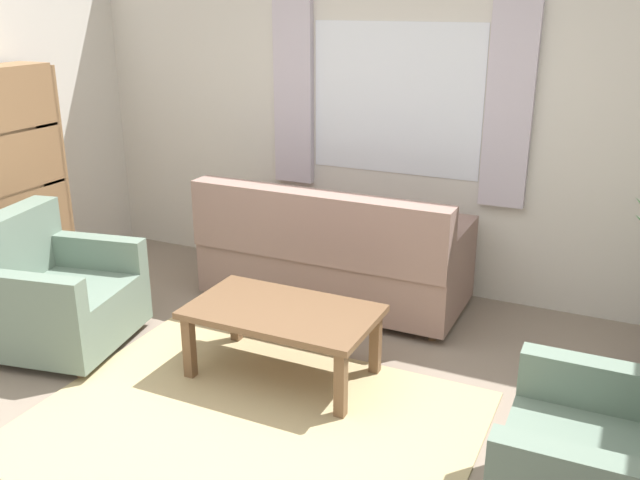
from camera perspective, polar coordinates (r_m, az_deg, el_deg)
name	(u,v)px	position (r m, az deg, el deg)	size (l,w,h in m)	color
ground_plane	(249,426)	(3.84, -5.88, -14.98)	(6.24, 6.24, 0.00)	gray
wall_back	(398,119)	(5.30, 6.42, 9.90)	(5.32, 0.12, 2.60)	silver
window_with_curtains	(395,100)	(5.20, 6.17, 11.40)	(1.98, 0.07, 1.40)	white
area_rug	(249,425)	(3.84, -5.88, -14.91)	(2.33, 1.77, 0.01)	tan
couch	(331,257)	(5.04, 0.92, -1.45)	(1.90, 0.82, 0.92)	gray
armchair_left	(53,295)	(4.78, -21.15, -4.22)	(0.96, 0.98, 0.88)	slate
armchair_right	(619,472)	(3.17, 23.41, -17.14)	(0.83, 0.85, 0.88)	slate
coffee_table	(282,318)	(4.09, -3.12, -6.41)	(1.10, 0.64, 0.44)	brown
bookshelf	(12,200)	(5.43, -24.02, 3.04)	(0.30, 0.94, 1.72)	olive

